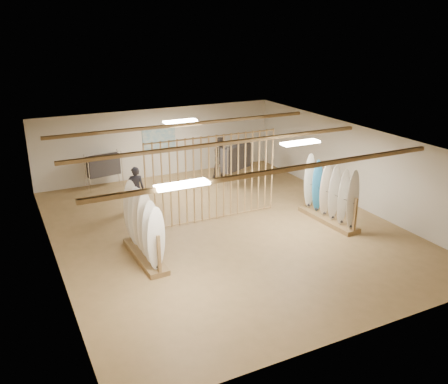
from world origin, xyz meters
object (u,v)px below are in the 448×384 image
clothing_rack_a (104,165)px  clothing_rack_b (236,157)px  rack_left (144,236)px  shopper_b (222,155)px  shopper_a (136,186)px  rack_right (329,202)px

clothing_rack_a → clothing_rack_b: bearing=-30.4°
rack_left → clothing_rack_a: (0.37, 6.24, 0.26)m
clothing_rack_b → shopper_b: 0.95m
rack_left → shopper_a: rack_left is taller
clothing_rack_a → shopper_a: size_ratio=0.81×
rack_left → shopper_a: (0.82, 3.50, 0.22)m
rack_left → clothing_rack_b: bearing=39.5°
clothing_rack_b → shopper_a: size_ratio=0.96×
clothing_rack_b → rack_left: bearing=-163.6°
clothing_rack_a → shopper_a: 2.78m
clothing_rack_b → rack_right: bearing=-103.3°
rack_left → clothing_rack_b: size_ratio=1.43×
shopper_a → shopper_b: (4.15, 1.89, 0.09)m
shopper_a → rack_right: bearing=155.4°
clothing_rack_b → shopper_a: (-4.30, -0.96, -0.21)m
rack_right → shopper_b: 5.67m
rack_right → shopper_a: (-5.23, 3.67, 0.21)m
rack_left → clothing_rack_a: 6.25m
clothing_rack_a → clothing_rack_b: 5.07m
rack_left → rack_right: size_ratio=0.98×
rack_right → clothing_rack_b: (-0.93, 4.63, 0.42)m
shopper_a → rack_left: bearing=87.3°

